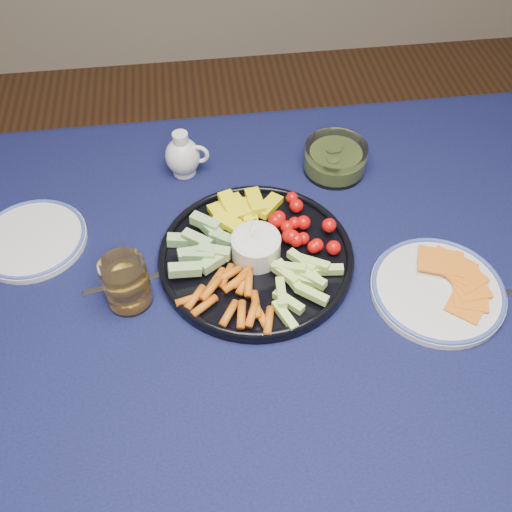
{
  "coord_description": "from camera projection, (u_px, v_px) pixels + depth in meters",
  "views": [
    {
      "loc": [
        -0.17,
        -0.54,
        1.54
      ],
      "look_at": [
        -0.09,
        0.1,
        0.76
      ],
      "focal_mm": 40.0,
      "sensor_mm": 36.0,
      "label": 1
    }
  ],
  "objects": [
    {
      "name": "fork_right",
      "position": [
        494.0,
        292.0,
        0.98
      ],
      "size": [
        0.19,
        0.06,
        0.0
      ],
      "color": "white",
      "rests_on": "dining_table"
    },
    {
      "name": "side_plate_extra",
      "position": [
        32.0,
        239.0,
        1.04
      ],
      "size": [
        0.2,
        0.2,
        0.02
      ],
      "color": "silver",
      "rests_on": "dining_table"
    },
    {
      "name": "pickle_bowl",
      "position": [
        335.0,
        160.0,
        1.16
      ],
      "size": [
        0.13,
        0.13,
        0.06
      ],
      "color": "silver",
      "rests_on": "dining_table"
    },
    {
      "name": "cheese_plate",
      "position": [
        438.0,
        288.0,
        0.97
      ],
      "size": [
        0.23,
        0.23,
        0.03
      ],
      "color": "silver",
      "rests_on": "dining_table"
    },
    {
      "name": "dining_table",
      "position": [
        310.0,
        329.0,
        1.03
      ],
      "size": [
        1.67,
        1.07,
        0.75
      ],
      "color": "#4A2818",
      "rests_on": "ground"
    },
    {
      "name": "fork_left",
      "position": [
        147.0,
        278.0,
        0.99
      ],
      "size": [
        0.19,
        0.05,
        0.0
      ],
      "color": "white",
      "rests_on": "dining_table"
    },
    {
      "name": "juice_tumbler",
      "position": [
        127.0,
        285.0,
        0.94
      ],
      "size": [
        0.08,
        0.08,
        0.09
      ],
      "color": "silver",
      "rests_on": "dining_table"
    },
    {
      "name": "creamer_pitcher",
      "position": [
        183.0,
        156.0,
        1.14
      ],
      "size": [
        0.09,
        0.07,
        0.1
      ],
      "color": "silver",
      "rests_on": "dining_table"
    },
    {
      "name": "crudite_platter",
      "position": [
        255.0,
        254.0,
        1.01
      ],
      "size": [
        0.35,
        0.35,
        0.11
      ],
      "color": "black",
      "rests_on": "dining_table"
    }
  ]
}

